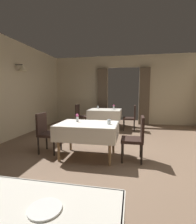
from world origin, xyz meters
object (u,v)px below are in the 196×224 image
at_px(chair_mid_left, 46,131).
at_px(glass_mid_b, 109,122).
at_px(plate_far_b, 113,110).
at_px(chair_far_right, 131,116).
at_px(dining_table_far, 105,112).
at_px(plate_near_b, 45,209).
at_px(dining_table_mid, 88,128).
at_px(chair_mid_right, 136,136).
at_px(flower_vase_mid, 77,117).
at_px(flower_vase_far, 114,107).
at_px(chair_far_left, 80,115).
at_px(glass_far_c, 98,107).

xyz_separation_m(chair_mid_left, glass_mid_b, (1.49, -0.12, 0.29)).
bearing_deg(plate_far_b, chair_far_right, 2.10).
xyz_separation_m(dining_table_far, chair_far_right, (1.00, -0.08, -0.13)).
xyz_separation_m(plate_near_b, plate_far_b, (-0.18, 5.46, 0.00)).
relative_size(dining_table_mid, chair_mid_right, 1.38).
xyz_separation_m(dining_table_mid, flower_vase_mid, (-0.27, 0.13, 0.21)).
height_order(flower_vase_mid, glass_mid_b, flower_vase_mid).
relative_size(dining_table_far, flower_vase_far, 7.12).
bearing_deg(plate_near_b, chair_far_right, 84.90).
height_order(chair_mid_right, glass_mid_b, chair_mid_right).
bearing_deg(chair_mid_right, glass_mid_b, -177.62).
xyz_separation_m(chair_far_right, glass_mid_b, (-0.46, -2.87, 0.29)).
distance_m(chair_far_left, glass_far_c, 0.77).
xyz_separation_m(chair_mid_left, flower_vase_far, (1.27, 3.02, 0.33)).
distance_m(plate_near_b, flower_vase_mid, 2.86).
xyz_separation_m(chair_mid_left, chair_far_right, (1.96, 2.75, 0.00)).
xyz_separation_m(dining_table_mid, glass_mid_b, (0.46, -0.02, 0.16)).
distance_m(glass_mid_b, glass_far_c, 3.36).
distance_m(dining_table_mid, chair_mid_right, 1.04).
bearing_deg(plate_near_b, dining_table_mid, 99.49).
relative_size(chair_far_left, glass_mid_b, 8.94).
bearing_deg(chair_far_right, chair_mid_right, -88.02).
bearing_deg(flower_vase_far, dining_table_mid, -94.38).
height_order(glass_mid_b, flower_vase_far, flower_vase_far).
relative_size(dining_table_far, plate_near_b, 6.27).
bearing_deg(dining_table_mid, chair_mid_right, 0.20).
bearing_deg(glass_mid_b, plate_near_b, -90.54).
bearing_deg(chair_far_left, plate_far_b, -4.25).
bearing_deg(glass_mid_b, flower_vase_far, 94.11).
relative_size(dining_table_far, flower_vase_mid, 6.75).
distance_m(glass_mid_b, flower_vase_far, 3.15).
height_order(dining_table_mid, dining_table_far, same).
distance_m(chair_far_left, flower_vase_mid, 2.92).
height_order(chair_far_left, plate_far_b, chair_far_left).
height_order(dining_table_mid, glass_mid_b, glass_mid_b).
distance_m(chair_far_right, plate_far_b, 0.71).
xyz_separation_m(dining_table_far, flower_vase_far, (0.31, 0.20, 0.20)).
distance_m(dining_table_mid, chair_mid_left, 1.04).
bearing_deg(chair_far_right, flower_vase_far, 158.25).
bearing_deg(plate_near_b, flower_vase_far, 92.00).
distance_m(chair_mid_left, plate_near_b, 3.11).
bearing_deg(plate_far_b, dining_table_far, 162.85).
relative_size(chair_far_left, chair_far_right, 1.00).
relative_size(chair_far_right, plate_near_b, 4.73).
distance_m(chair_mid_left, flower_vase_far, 3.29).
height_order(chair_far_right, glass_mid_b, chair_far_right).
xyz_separation_m(chair_far_left, glass_far_c, (0.65, 0.30, 0.29)).
xyz_separation_m(dining_table_far, glass_far_c, (-0.35, 0.30, 0.16)).
height_order(chair_mid_left, glass_mid_b, chair_mid_left).
bearing_deg(chair_mid_right, flower_vase_mid, 174.45).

